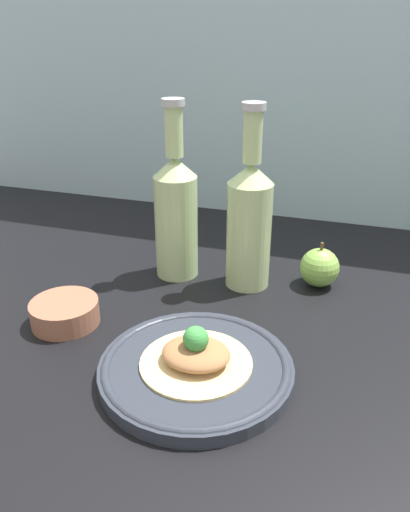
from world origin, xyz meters
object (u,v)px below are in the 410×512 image
Objects in this scene: plate at (196,368)px; apple at (320,268)px; cider_bottle_left at (176,212)px; cider_bottle_right at (249,220)px; plated_food at (196,354)px; dipping_bowl at (65,312)px.

apple is (13.24, 31.54, 2.36)cm from plate.
plate is 34.29cm from apple.
cider_bottle_right is at bearing 0.00° from cider_bottle_left.
cider_bottle_right is (0.52, 28.19, 9.05)cm from plated_food.
cider_bottle_right is at bearing 88.94° from plated_food.
cider_bottle_left and cider_bottle_right have the same top height.
cider_bottle_right is at bearing -165.24° from apple.
cider_bottle_left is 3.83× the size of apple.
plated_food is at bearing -64.77° from cider_bottle_left.
apple is (26.52, 3.35, -8.98)cm from cider_bottle_left.
apple is 45.39cm from dipping_bowl.
plated_food is 25.16cm from dipping_bowl.
dipping_bowl is (-37.59, -25.39, -1.66)cm from apple.
apple is at bearing 7.20° from cider_bottle_left.
cider_bottle_left is 13.80cm from cider_bottle_right.
plated_food is at bearing -14.18° from dipping_bowl.
plated_food is at bearing -91.06° from cider_bottle_right.
plated_food is 1.81× the size of apple.
cider_bottle_right reaches higher than dipping_bowl.
dipping_bowl is at bearing -145.96° from apple.
cider_bottle_left is (-13.28, 28.19, 9.05)cm from plated_food.
cider_bottle_left is 1.00× the size of cider_bottle_right.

